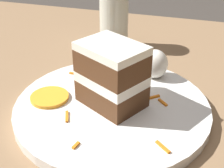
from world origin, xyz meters
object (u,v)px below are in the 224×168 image
at_px(plate, 112,107).
at_px(orange_garnish, 50,97).
at_px(cake_slice, 112,75).
at_px(cream_dollop, 155,64).
at_px(drinking_glass, 114,22).

xyz_separation_m(plate, orange_garnish, (-0.10, -0.02, 0.01)).
xyz_separation_m(cake_slice, cream_dollop, (0.05, 0.10, -0.02)).
xyz_separation_m(cake_slice, drinking_glass, (-0.07, 0.24, -0.01)).
distance_m(plate, cream_dollop, 0.12).
bearing_deg(cake_slice, orange_garnish, 129.44).
xyz_separation_m(plate, drinking_glass, (-0.07, 0.24, 0.05)).
bearing_deg(drinking_glass, cream_dollop, -50.33).
bearing_deg(drinking_glass, plate, -74.01).
xyz_separation_m(plate, cake_slice, (-0.00, 0.00, 0.06)).
height_order(plate, orange_garnish, orange_garnish).
height_order(orange_garnish, drinking_glass, drinking_glass).
xyz_separation_m(cake_slice, orange_garnish, (-0.10, -0.02, -0.05)).
relative_size(plate, orange_garnish, 5.00).
xyz_separation_m(cream_dollop, orange_garnish, (-0.14, -0.12, -0.02)).
height_order(plate, cream_dollop, cream_dollop).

